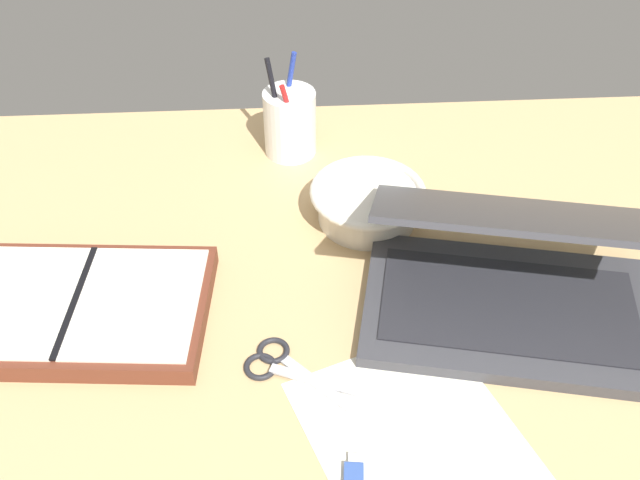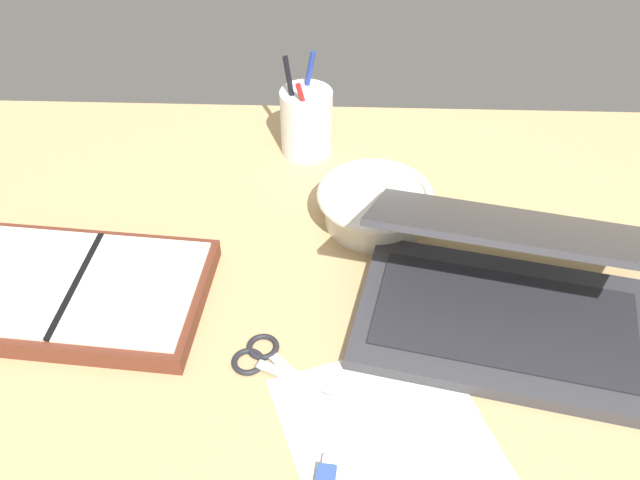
{
  "view_description": "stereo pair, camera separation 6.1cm",
  "coord_description": "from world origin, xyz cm",
  "px_view_note": "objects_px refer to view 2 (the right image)",
  "views": [
    {
      "loc": [
        -6.3,
        -57.69,
        68.41
      ],
      "look_at": [
        -2.46,
        7.57,
        9.0
      ],
      "focal_mm": 40.0,
      "sensor_mm": 36.0,
      "label": 1
    },
    {
      "loc": [
        -0.16,
        -57.76,
        68.41
      ],
      "look_at": [
        -2.46,
        7.57,
        9.0
      ],
      "focal_mm": 40.0,
      "sensor_mm": 36.0,
      "label": 2
    }
  ],
  "objects_px": {
    "scissors": "(268,361)",
    "bowl": "(376,205)",
    "laptop": "(511,290)",
    "pen_cup": "(307,121)",
    "planner": "(80,291)"
  },
  "relations": [
    {
      "from": "laptop",
      "to": "pen_cup",
      "type": "xyz_separation_m",
      "value": [
        -0.26,
        0.35,
        0.01
      ]
    },
    {
      "from": "planner",
      "to": "bowl",
      "type": "bearing_deg",
      "value": 28.29
    },
    {
      "from": "laptop",
      "to": "bowl",
      "type": "xyz_separation_m",
      "value": [
        -0.16,
        0.17,
        -0.02
      ]
    },
    {
      "from": "bowl",
      "to": "pen_cup",
      "type": "relative_size",
      "value": 1.0
    },
    {
      "from": "scissors",
      "to": "planner",
      "type": "bearing_deg",
      "value": -166.91
    },
    {
      "from": "planner",
      "to": "scissors",
      "type": "bearing_deg",
      "value": -16.02
    },
    {
      "from": "laptop",
      "to": "bowl",
      "type": "distance_m",
      "value": 0.23
    },
    {
      "from": "pen_cup",
      "to": "scissors",
      "type": "relative_size",
      "value": 1.24
    },
    {
      "from": "planner",
      "to": "scissors",
      "type": "xyz_separation_m",
      "value": [
        0.25,
        -0.09,
        -0.01
      ]
    },
    {
      "from": "scissors",
      "to": "bowl",
      "type": "bearing_deg",
      "value": 97.0
    },
    {
      "from": "pen_cup",
      "to": "planner",
      "type": "bearing_deg",
      "value": -128.71
    },
    {
      "from": "planner",
      "to": "scissors",
      "type": "height_order",
      "value": "planner"
    },
    {
      "from": "pen_cup",
      "to": "bowl",
      "type": "bearing_deg",
      "value": -59.16
    },
    {
      "from": "laptop",
      "to": "pen_cup",
      "type": "height_order",
      "value": "laptop"
    },
    {
      "from": "bowl",
      "to": "scissors",
      "type": "xyz_separation_m",
      "value": [
        -0.13,
        -0.26,
        -0.03
      ]
    }
  ]
}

